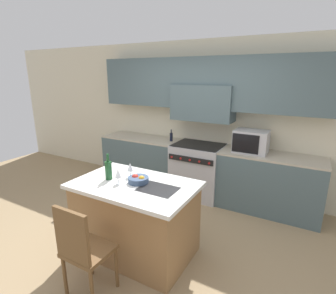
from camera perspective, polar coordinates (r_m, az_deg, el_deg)
ground_plane at (r=3.61m, az=-4.98°, el=-20.51°), size 10.00×10.00×0.00m
back_cabinetry at (r=4.69m, az=8.20°, el=9.18°), size 10.00×0.46×2.70m
back_counter at (r=4.73m, az=6.59°, el=-5.01°), size 3.94×0.62×0.93m
range_stove at (r=4.71m, az=6.49°, el=-5.00°), size 0.86×0.70×0.95m
microwave at (r=4.30m, az=17.62°, el=1.17°), size 0.51×0.38×0.35m
kitchen_island at (r=3.28m, az=-7.05°, el=-15.04°), size 1.42×0.91×0.91m
island_chair at (r=2.74m, az=-18.18°, el=-20.14°), size 0.42×0.40×1.00m
wine_bottle at (r=3.21m, az=-12.84°, el=-4.84°), size 0.08×0.08×0.32m
wine_glass_near at (r=3.05m, az=-10.81°, el=-5.75°), size 0.07×0.07×0.18m
wine_glass_far at (r=3.23m, az=-8.20°, el=-4.39°), size 0.07×0.07×0.18m
fruit_bowl at (r=3.08m, az=-6.49°, el=-7.03°), size 0.24×0.24×0.10m
oil_bottle_on_counter at (r=4.81m, az=0.70°, el=2.25°), size 0.06×0.06×0.22m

